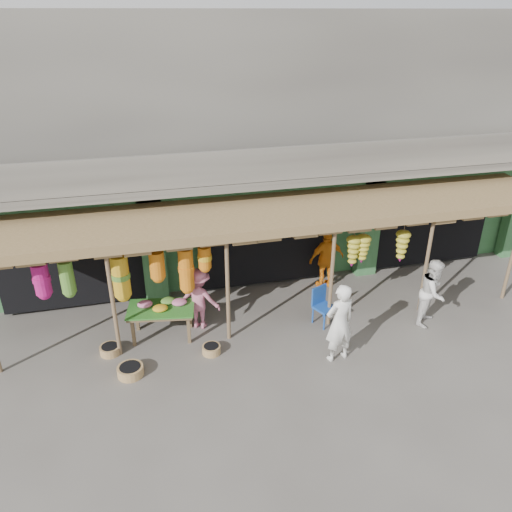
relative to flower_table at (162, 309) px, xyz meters
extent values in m
plane|color=#514C47|center=(2.98, -0.29, -0.74)|extent=(80.00, 80.00, 0.00)
cube|color=gray|center=(2.98, 4.71, 4.26)|extent=(16.00, 6.00, 4.00)
cube|color=#2D6033|center=(2.98, 4.86, 0.76)|extent=(16.00, 5.70, 3.00)
cube|color=gray|center=(2.98, 1.36, 2.46)|extent=(16.00, 0.90, 0.22)
cube|color=gray|center=(2.98, 0.96, 2.96)|extent=(16.00, 0.10, 0.80)
cube|color=#2D6033|center=(2.98, 1.76, 2.11)|extent=(16.00, 0.35, 0.35)
cube|color=yellow|center=(-2.02, 1.68, 2.01)|extent=(1.70, 0.06, 0.55)
cube|color=#B21414|center=(-2.02, 1.64, 2.01)|extent=(1.30, 0.02, 0.30)
cube|color=black|center=(-2.02, 2.71, 0.61)|extent=(3.60, 2.00, 2.50)
cube|color=black|center=(2.98, 2.71, 0.61)|extent=(3.60, 2.00, 2.50)
cube|color=black|center=(7.98, 2.71, 0.61)|extent=(3.60, 2.00, 2.50)
cube|color=#2D6033|center=(-0.02, 1.76, 0.76)|extent=(0.60, 0.35, 3.00)
cube|color=#2D6033|center=(5.98, 1.76, 0.76)|extent=(0.60, 0.35, 3.00)
cylinder|color=brown|center=(-1.02, -0.49, 0.56)|extent=(0.09, 0.09, 2.60)
cylinder|color=brown|center=(1.48, -0.49, 0.56)|extent=(0.09, 0.09, 2.60)
cylinder|color=brown|center=(3.98, -0.49, 0.56)|extent=(0.09, 0.09, 2.60)
cylinder|color=brown|center=(6.48, -0.49, 0.56)|extent=(0.09, 0.09, 2.60)
cylinder|color=brown|center=(2.73, -0.49, 1.76)|extent=(12.90, 0.08, 0.08)
cylinder|color=brown|center=(-0.02, -0.09, 1.61)|extent=(5.50, 0.06, 0.06)
cube|color=brown|center=(2.98, 0.61, 1.94)|extent=(14.00, 2.70, 0.22)
cube|color=brown|center=(-0.69, -0.23, -0.40)|extent=(0.08, 0.08, 0.67)
cube|color=brown|center=(0.55, -0.44, -0.40)|extent=(0.08, 0.08, 0.67)
cube|color=brown|center=(-0.59, 0.39, -0.40)|extent=(0.08, 0.08, 0.67)
cube|color=brown|center=(0.65, 0.18, -0.40)|extent=(0.08, 0.08, 0.67)
cube|color=brown|center=(-0.02, -0.02, -0.02)|extent=(1.59, 1.07, 0.06)
cube|color=#26661E|center=(-0.02, -0.02, 0.03)|extent=(1.65, 1.13, 0.03)
ellipsoid|color=#D46A98|center=(-0.37, 0.14, 0.10)|extent=(0.35, 0.29, 0.15)
ellipsoid|color=gold|center=(-0.04, -0.13, 0.10)|extent=(0.35, 0.29, 0.15)
ellipsoid|color=#D46A98|center=(0.42, 0.03, 0.10)|extent=(0.35, 0.29, 0.15)
ellipsoid|color=#579130|center=(0.17, 0.16, 0.10)|extent=(0.35, 0.29, 0.15)
cylinder|color=#1846A1|center=(3.77, -0.72, -0.52)|extent=(0.04, 0.04, 0.43)
cylinder|color=#1846A1|center=(4.13, -0.56, -0.52)|extent=(0.04, 0.04, 0.43)
cylinder|color=#1846A1|center=(3.61, -0.36, -0.52)|extent=(0.04, 0.04, 0.43)
cylinder|color=#1846A1|center=(3.97, -0.20, -0.52)|extent=(0.04, 0.04, 0.43)
cube|color=#1846A1|center=(3.87, -0.46, -0.28)|extent=(0.60, 0.60, 0.05)
cube|color=#1846A1|center=(3.78, -0.26, -0.02)|extent=(0.43, 0.23, 0.49)
cylinder|color=#8B5F3F|center=(-1.23, -0.41, -0.64)|extent=(0.56, 0.56, 0.19)
cylinder|color=olive|center=(-0.81, -1.29, -0.63)|extent=(0.70, 0.70, 0.21)
cylinder|color=olive|center=(0.98, -0.96, -0.64)|extent=(0.51, 0.51, 0.19)
imported|color=white|center=(3.65, -1.82, 0.20)|extent=(0.75, 0.57, 1.87)
imported|color=silver|center=(6.41, -1.02, 0.11)|extent=(1.05, 1.03, 1.70)
imported|color=orange|center=(4.56, 1.26, 0.13)|extent=(1.06, 0.53, 1.74)
imported|color=#BE657F|center=(0.90, 0.18, 0.04)|extent=(1.16, 0.97, 1.56)
camera|label=1|loc=(-0.28, -10.07, 6.22)|focal=35.00mm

